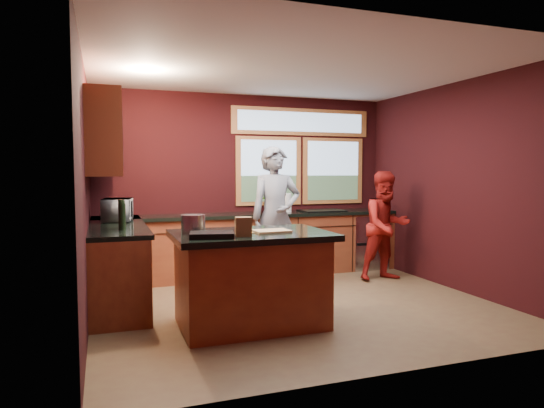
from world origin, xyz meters
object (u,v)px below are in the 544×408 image
person_grey (276,217)px  stock_pot (193,224)px  island (251,278)px  cutting_board (271,231)px  person_red (386,226)px

person_grey → stock_pot: 1.88m
island → stock_pot: stock_pot is taller
island → cutting_board: 0.52m
stock_pot → island: bearing=-15.3°
island → person_red: person_red is taller
person_grey → cutting_board: bearing=-109.5°
person_red → cutting_board: size_ratio=4.42×
person_red → island: bearing=-153.4°
person_red → stock_pot: (-2.95, -1.16, 0.26)m
person_red → person_grey: bearing=172.3°
person_red → cutting_board: person_red is taller
person_grey → cutting_board: 1.63m
cutting_board → stock_pot: (-0.75, 0.20, 0.08)m
cutting_board → stock_pot: 0.78m
person_grey → stock_pot: bearing=-133.7°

